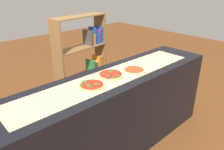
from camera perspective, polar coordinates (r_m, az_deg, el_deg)
ground_plane at (r=2.71m, az=0.00°, el=-18.93°), size 12.00×12.00×0.00m
counter at (r=2.42m, az=0.00°, el=-10.70°), size 2.67×0.61×0.94m
parchment_paper at (r=2.19m, az=0.00°, el=-0.46°), size 2.16×0.39×0.00m
pizza_spinach_0 at (r=2.00m, az=-5.36°, el=-2.65°), size 0.24×0.24×0.02m
pizza_spinach_1 at (r=2.20m, az=-0.36°, el=0.03°), size 0.26×0.26×0.03m
pizza_plain_2 at (r=2.34m, az=5.81°, el=1.31°), size 0.25×0.25×0.02m
bookshelf at (r=3.44m, az=-6.44°, el=3.09°), size 0.88×0.33×1.38m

